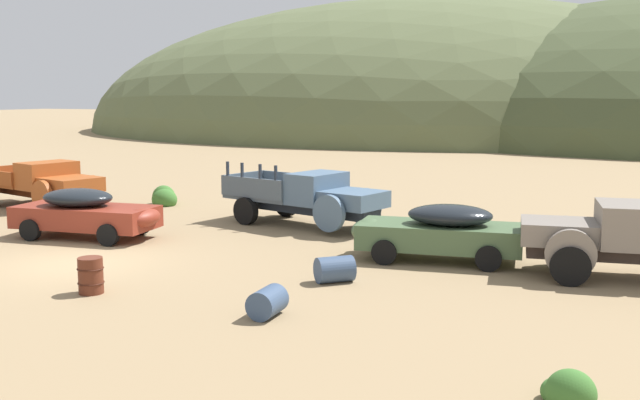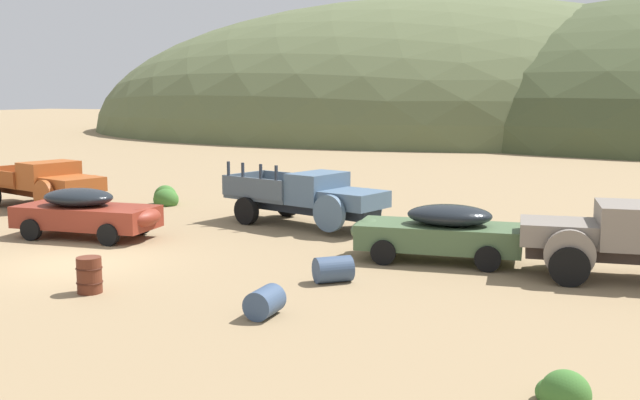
# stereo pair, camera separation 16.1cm
# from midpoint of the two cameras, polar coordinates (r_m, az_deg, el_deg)

# --- Properties ---
(ground_plane) EXTENTS (300.00, 300.00, 0.00)m
(ground_plane) POSITION_cam_midpoint_polar(r_m,az_deg,el_deg) (20.98, -18.21, -4.67)
(ground_plane) COLOR #937A56
(hill_distant) EXTENTS (84.85, 67.00, 31.19)m
(hill_distant) POSITION_cam_midpoint_polar(r_m,az_deg,el_deg) (91.60, 8.11, 5.38)
(hill_distant) COLOR #56603D
(hill_distant) RESTS_ON ground
(truck_oxide_orange) EXTENTS (6.44, 3.57, 1.89)m
(truck_oxide_orange) POSITION_cam_midpoint_polar(r_m,az_deg,el_deg) (30.92, -20.20, 1.21)
(truck_oxide_orange) COLOR #51220D
(truck_oxide_orange) RESTS_ON ground
(car_rust_red) EXTENTS (4.91, 2.50, 1.57)m
(car_rust_red) POSITION_cam_midpoint_polar(r_m,az_deg,el_deg) (24.31, -17.28, -0.92)
(car_rust_red) COLOR maroon
(car_rust_red) RESTS_ON ground
(truck_chalk_blue) EXTENTS (6.26, 3.46, 2.16)m
(truck_chalk_blue) POSITION_cam_midpoint_polar(r_m,az_deg,el_deg) (25.05, -0.23, 0.18)
(truck_chalk_blue) COLOR #262D39
(truck_chalk_blue) RESTS_ON ground
(car_weathered_green) EXTENTS (4.85, 2.49, 1.57)m
(car_weathered_green) POSITION_cam_midpoint_polar(r_m,az_deg,el_deg) (20.31, 9.12, -2.42)
(car_weathered_green) COLOR #47603D
(car_weathered_green) RESTS_ON ground
(truck_primer_gray) EXTENTS (6.30, 3.10, 1.89)m
(truck_primer_gray) POSITION_cam_midpoint_polar(r_m,az_deg,el_deg) (19.53, 23.08, -2.89)
(truck_primer_gray) COLOR #3D322D
(truck_primer_gray) RESTS_ON ground
(oil_drum_foreground) EXTENTS (1.08, 1.08, 0.63)m
(oil_drum_foreground) POSITION_cam_midpoint_polar(r_m,az_deg,el_deg) (17.88, 1.30, -5.42)
(oil_drum_foreground) COLOR #384C6B
(oil_drum_foreground) RESTS_ON ground
(oil_drum_tipped) EXTENTS (0.65, 0.86, 0.61)m
(oil_drum_tipped) POSITION_cam_midpoint_polar(r_m,az_deg,el_deg) (15.23, -4.02, -7.94)
(oil_drum_tipped) COLOR #384C6B
(oil_drum_tipped) RESTS_ON ground
(oil_drum_by_truck) EXTENTS (0.61, 0.61, 0.84)m
(oil_drum_by_truck) POSITION_cam_midpoint_polar(r_m,az_deg,el_deg) (17.70, -17.25, -5.60)
(oil_drum_by_truck) COLOR #5B2819
(oil_drum_by_truck) RESTS_ON ground
(bush_front_left) EXTENTS (1.30, 1.26, 1.00)m
(bush_front_left) POSITION_cam_midpoint_polar(r_m,az_deg,el_deg) (30.88, -11.77, 0.13)
(bush_front_left) COLOR #3D702D
(bush_front_left) RESTS_ON ground
(bush_back_edge) EXTENTS (1.19, 1.29, 0.89)m
(bush_back_edge) POSITION_cam_midpoint_polar(r_m,az_deg,el_deg) (23.15, 8.60, -2.54)
(bush_back_edge) COLOR #3D702D
(bush_back_edge) RESTS_ON ground
(bush_lone_scrub) EXTENTS (0.83, 0.86, 0.72)m
(bush_lone_scrub) POSITION_cam_midpoint_polar(r_m,az_deg,el_deg) (11.79, 18.79, -14.01)
(bush_lone_scrub) COLOR #3D702D
(bush_lone_scrub) RESTS_ON ground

